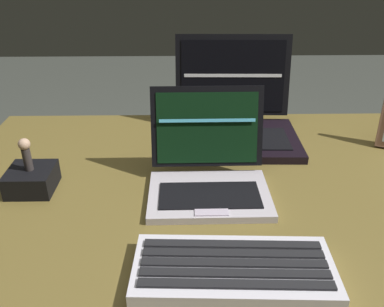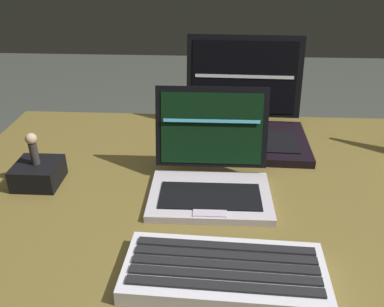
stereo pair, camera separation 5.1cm
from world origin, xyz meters
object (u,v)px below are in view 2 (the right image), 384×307
Objects in this scene: figurine at (33,146)px; external_keyboard at (224,272)px; laptop_front at (211,173)px; laptop_rear at (243,121)px; figurine_stand at (38,173)px.

external_keyboard is at bearing -33.35° from figurine.
external_keyboard is 4.48× the size of figurine.
laptop_rear reaches higher than laptop_front.
laptop_front is 3.49× the size of figurine.
laptop_rear is at bearing 72.59° from laptop_front.
figurine_stand is at bearing -151.17° from laptop_rear.
figurine_stand is at bearing 178.52° from laptop_front.
laptop_front is 0.74× the size of laptop_rear.
figurine_stand is at bearing 0.00° from figurine.
figurine is at bearing 178.52° from laptop_front.
figurine is at bearing 0.00° from figurine_stand.
external_keyboard is (-0.06, -0.52, -0.04)m from laptop_rear.
laptop_front is 0.78× the size of external_keyboard.
figurine is (-0.38, 0.01, 0.05)m from laptop_front.
laptop_rear is at bearing 28.83° from figurine.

